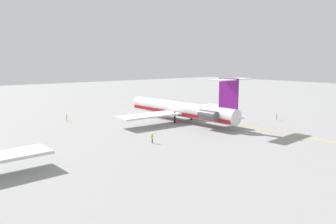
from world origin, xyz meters
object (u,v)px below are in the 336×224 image
object	(u,v)px
ground_crew_near_nose	(67,117)
ground_crew_near_tail	(277,116)
ground_crew_portside	(152,138)
safety_cone_nose	(171,107)
main_jetliner	(183,109)
ground_crew_starboard	(184,103)

from	to	relation	value
ground_crew_near_nose	ground_crew_near_tail	world-z (taller)	ground_crew_near_nose
ground_crew_portside	safety_cone_nose	bearing A→B (deg)	-34.81
safety_cone_nose	main_jetliner	bearing A→B (deg)	147.78
main_jetliner	ground_crew_starboard	size ratio (longest dim) A/B	22.26
ground_crew_near_tail	safety_cone_nose	world-z (taller)	ground_crew_near_tail
ground_crew_near_tail	ground_crew_starboard	size ratio (longest dim) A/B	0.94
main_jetliner	ground_crew_near_nose	world-z (taller)	main_jetliner
ground_crew_starboard	safety_cone_nose	size ratio (longest dim) A/B	3.27
ground_crew_near_nose	main_jetliner	bearing A→B (deg)	154.34
safety_cone_nose	ground_crew_portside	bearing A→B (deg)	136.40
ground_crew_near_nose	ground_crew_near_tail	size ratio (longest dim) A/B	1.04
ground_crew_near_nose	safety_cone_nose	xyz separation A→B (m)	(2.50, -36.76, -0.83)
ground_crew_starboard	safety_cone_nose	distance (m)	5.65
main_jetliner	ground_crew_portside	world-z (taller)	main_jetliner
ground_crew_near_nose	ground_crew_portside	bearing A→B (deg)	110.77
ground_crew_near_tail	safety_cone_nose	bearing A→B (deg)	160.77
ground_crew_portside	safety_cone_nose	distance (m)	47.65
ground_crew_portside	ground_crew_near_tail	bearing A→B (deg)	-82.28
main_jetliner	ground_crew_starboard	bearing A→B (deg)	-45.69
main_jetliner	ground_crew_starboard	xyz separation A→B (m)	(21.13, -19.17, -2.04)
ground_crew_starboard	safety_cone_nose	bearing A→B (deg)	-34.48
ground_crew_portside	ground_crew_near_nose	bearing A→B (deg)	15.75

